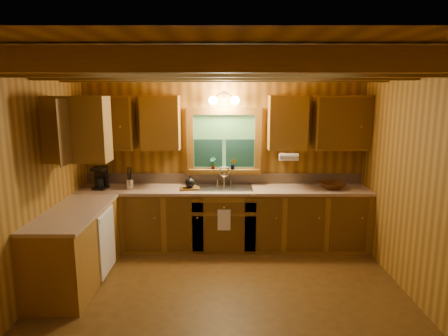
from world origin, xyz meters
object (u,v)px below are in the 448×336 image
sink (224,191)px  cutting_board (190,189)px  wicker_basket (332,186)px  coffee_maker (100,178)px

sink → cutting_board: sink is taller
wicker_basket → coffee_maker: bearing=179.9°
cutting_board → wicker_basket: bearing=-6.9°
coffee_maker → wicker_basket: 3.36m
coffee_maker → cutting_board: 1.31m
cutting_board → wicker_basket: 2.06m
cutting_board → wicker_basket: size_ratio=0.76×
sink → coffee_maker: (-1.79, -0.03, 0.20)m
coffee_maker → wicker_basket: size_ratio=0.88×
coffee_maker → cutting_board: coffee_maker is taller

